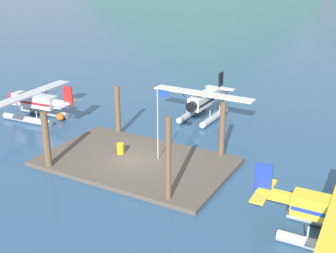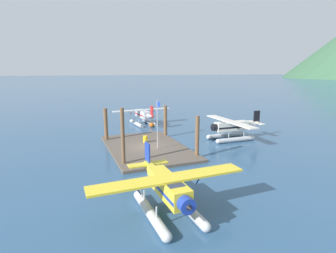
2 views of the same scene
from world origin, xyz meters
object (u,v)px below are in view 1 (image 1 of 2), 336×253
Objects in this scene: seaplane_cream_bow_centre at (204,103)px; seaplane_silver_port_fwd at (35,104)px; flagpole at (159,115)px; fuel_drum at (120,149)px; mooring_buoy at (60,117)px.

seaplane_cream_bow_centre is 16.75m from seaplane_silver_port_fwd.
flagpole reaches higher than seaplane_silver_port_fwd.
seaplane_silver_port_fwd is at bearing 169.87° from flagpole.
seaplane_cream_bow_centre is at bearing 97.23° from flagpole.
seaplane_cream_bow_centre reaches higher than fuel_drum.
flagpole is at bearing -15.05° from mooring_buoy.
fuel_drum is 11.01m from mooring_buoy.
fuel_drum is 0.08× the size of seaplane_cream_bow_centre.
fuel_drum is at bearing -170.29° from flagpole.
seaplane_cream_bow_centre is (-1.42, 11.21, -2.35)m from flagpole.
fuel_drum is at bearing -98.93° from seaplane_cream_bow_centre.
flagpole is 6.59× the size of fuel_drum.
flagpole is at bearing -10.13° from seaplane_silver_port_fwd.
flagpole is 0.55× the size of seaplane_silver_port_fwd.
flagpole is 7.45× the size of mooring_buoy.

